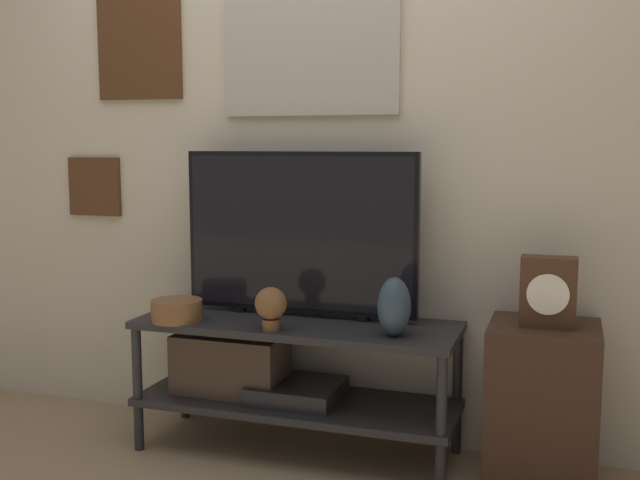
{
  "coord_description": "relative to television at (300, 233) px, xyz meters",
  "views": [
    {
      "loc": [
        1.04,
        -2.52,
        1.26
      ],
      "look_at": [
        0.1,
        0.27,
        0.89
      ],
      "focal_mm": 42.0,
      "sensor_mm": 36.0,
      "label": 1
    }
  ],
  "objects": [
    {
      "name": "ground_plane",
      "position": [
        0.02,
        -0.37,
        -0.9
      ],
      "size": [
        12.0,
        12.0,
        0.0
      ],
      "primitive_type": "plane",
      "color": "#997F60"
    },
    {
      "name": "wall_back",
      "position": [
        0.02,
        0.18,
        0.46
      ],
      "size": [
        6.4,
        0.08,
        2.7
      ],
      "color": "beige",
      "rests_on": "ground_plane"
    },
    {
      "name": "media_console",
      "position": [
        -0.09,
        -0.1,
        -0.56
      ],
      "size": [
        1.32,
        0.45,
        0.55
      ],
      "color": "#232326",
      "rests_on": "ground_plane"
    },
    {
      "name": "television",
      "position": [
        0.0,
        0.0,
        0.0
      ],
      "size": [
        1.0,
        0.05,
        0.69
      ],
      "color": "black",
      "rests_on": "media_console"
    },
    {
      "name": "vase_wide_bowl",
      "position": [
        -0.45,
        -0.24,
        -0.31
      ],
      "size": [
        0.21,
        0.21,
        0.09
      ],
      "color": "brown",
      "rests_on": "media_console"
    },
    {
      "name": "vase_urn_stoneware",
      "position": [
        0.45,
        -0.2,
        -0.24
      ],
      "size": [
        0.12,
        0.13,
        0.23
      ],
      "color": "#2D4251",
      "rests_on": "media_console"
    },
    {
      "name": "decorative_bust",
      "position": [
        -0.02,
        -0.26,
        -0.25
      ],
      "size": [
        0.13,
        0.13,
        0.17
      ],
      "color": "brown",
      "rests_on": "media_console"
    },
    {
      "name": "side_table",
      "position": [
        0.99,
        -0.06,
        -0.6
      ],
      "size": [
        0.4,
        0.38,
        0.6
      ],
      "color": "#382319",
      "rests_on": "ground_plane"
    },
    {
      "name": "mantel_clock",
      "position": [
        1.0,
        -0.08,
        -0.17
      ],
      "size": [
        0.2,
        0.11,
        0.26
      ],
      "color": "#422819",
      "rests_on": "side_table"
    }
  ]
}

